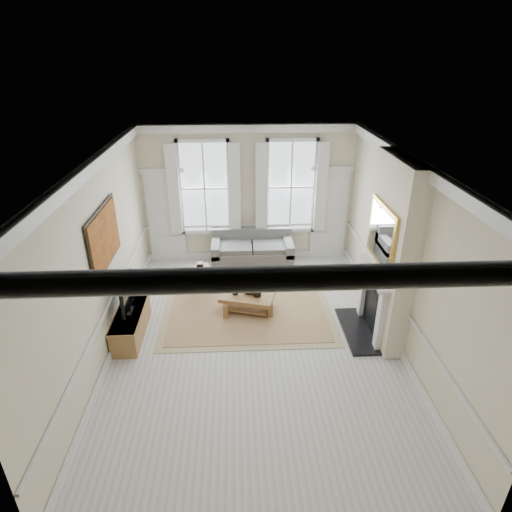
{
  "coord_description": "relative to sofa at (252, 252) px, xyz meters",
  "views": [
    {
      "loc": [
        -0.31,
        -6.51,
        4.97
      ],
      "look_at": [
        0.07,
        1.08,
        1.25
      ],
      "focal_mm": 30.0,
      "sensor_mm": 36.0,
      "label": 1
    }
  ],
  "objects": [
    {
      "name": "floor",
      "position": [
        -0.08,
        -3.11,
        -0.37
      ],
      "size": [
        7.2,
        7.2,
        0.0
      ],
      "primitive_type": "plane",
      "color": "#B7B5AD",
      "rests_on": "ground"
    },
    {
      "name": "ceiling",
      "position": [
        -0.08,
        -3.11,
        3.03
      ],
      "size": [
        7.2,
        7.2,
        0.0
      ],
      "primitive_type": "plane",
      "rotation": [
        3.14,
        0.0,
        0.0
      ],
      "color": "white",
      "rests_on": "back_wall"
    },
    {
      "name": "back_wall",
      "position": [
        -0.08,
        0.49,
        1.33
      ],
      "size": [
        5.2,
        0.0,
        5.2
      ],
      "primitive_type": "plane",
      "rotation": [
        1.57,
        0.0,
        0.0
      ],
      "color": "beige",
      "rests_on": "floor"
    },
    {
      "name": "left_wall",
      "position": [
        -2.68,
        -3.11,
        1.33
      ],
      "size": [
        0.0,
        7.2,
        7.2
      ],
      "primitive_type": "plane",
      "rotation": [
        1.57,
        0.0,
        1.57
      ],
      "color": "beige",
      "rests_on": "floor"
    },
    {
      "name": "right_wall",
      "position": [
        2.52,
        -3.11,
        1.33
      ],
      "size": [
        0.0,
        7.2,
        7.2
      ],
      "primitive_type": "plane",
      "rotation": [
        1.57,
        0.0,
        -1.57
      ],
      "color": "beige",
      "rests_on": "floor"
    },
    {
      "name": "window_left",
      "position": [
        -1.13,
        0.44,
        1.53
      ],
      "size": [
        1.26,
        0.2,
        2.2
      ],
      "primitive_type": null,
      "color": "#B2BCC6",
      "rests_on": "back_wall"
    },
    {
      "name": "window_right",
      "position": [
        0.97,
        0.44,
        1.53
      ],
      "size": [
        1.26,
        0.2,
        2.2
      ],
      "primitive_type": null,
      "color": "#B2BCC6",
      "rests_on": "back_wall"
    },
    {
      "name": "door_left",
      "position": [
        -2.13,
        0.45,
        0.78
      ],
      "size": [
        0.9,
        0.08,
        2.3
      ],
      "primitive_type": "cube",
      "color": "silver",
      "rests_on": "floor"
    },
    {
      "name": "door_right",
      "position": [
        1.97,
        0.45,
        0.78
      ],
      "size": [
        0.9,
        0.08,
        2.3
      ],
      "primitive_type": "cube",
      "color": "silver",
      "rests_on": "floor"
    },
    {
      "name": "painting",
      "position": [
        -2.64,
        -2.81,
        1.68
      ],
      "size": [
        0.05,
        1.66,
        1.06
      ],
      "primitive_type": "cube",
      "color": "#AB661D",
      "rests_on": "left_wall"
    },
    {
      "name": "chimney_breast",
      "position": [
        2.35,
        -2.91,
        1.33
      ],
      "size": [
        0.35,
        1.7,
        3.38
      ],
      "primitive_type": "cube",
      "color": "beige",
      "rests_on": "floor"
    },
    {
      "name": "hearth",
      "position": [
        1.92,
        -2.91,
        -0.35
      ],
      "size": [
        0.55,
        1.5,
        0.05
      ],
      "primitive_type": "cube",
      "color": "black",
      "rests_on": "floor"
    },
    {
      "name": "fireplace",
      "position": [
        2.12,
        -2.91,
        0.36
      ],
      "size": [
        0.21,
        1.45,
        1.33
      ],
      "color": "silver",
      "rests_on": "floor"
    },
    {
      "name": "mirror",
      "position": [
        2.13,
        -2.91,
        1.68
      ],
      "size": [
        0.06,
        1.26,
        1.06
      ],
      "primitive_type": "cube",
      "color": "gold",
      "rests_on": "chimney_breast"
    },
    {
      "name": "sofa",
      "position": [
        0.0,
        0.0,
        0.0
      ],
      "size": [
        1.98,
        0.97,
        0.89
      ],
      "color": "#585856",
      "rests_on": "floor"
    },
    {
      "name": "side_table",
      "position": [
        -1.2,
        -1.18,
        0.08
      ],
      "size": [
        0.59,
        0.59,
        0.56
      ],
      "rotation": [
        0.0,
        0.0,
        0.37
      ],
      "color": "brown",
      "rests_on": "floor"
    },
    {
      "name": "rug",
      "position": [
        -0.18,
        -2.1,
        -0.36
      ],
      "size": [
        3.5,
        2.6,
        0.02
      ],
      "primitive_type": "cube",
      "color": "#A68255",
      "rests_on": "floor"
    },
    {
      "name": "coffee_table",
      "position": [
        -0.18,
        -2.1,
        -0.05
      ],
      "size": [
        1.2,
        0.89,
        0.4
      ],
      "rotation": [
        0.0,
        0.0,
        -0.27
      ],
      "color": "brown",
      "rests_on": "rug"
    },
    {
      "name": "ceramic_pot_a",
      "position": [
        -0.43,
        -2.05,
        0.09
      ],
      "size": [
        0.12,
        0.12,
        0.12
      ],
      "primitive_type": "cylinder",
      "color": "black",
      "rests_on": "coffee_table"
    },
    {
      "name": "ceramic_pot_b",
      "position": [
        0.02,
        -2.15,
        0.09
      ],
      "size": [
        0.16,
        0.16,
        0.11
      ],
      "primitive_type": "cylinder",
      "color": "black",
      "rests_on": "coffee_table"
    },
    {
      "name": "bowl",
      "position": [
        -0.13,
        -2.0,
        0.07
      ],
      "size": [
        0.36,
        0.36,
        0.07
      ],
      "primitive_type": "imported",
      "rotation": [
        0.0,
        0.0,
        -0.36
      ],
      "color": "black",
      "rests_on": "coffee_table"
    },
    {
      "name": "tv_stand",
      "position": [
        -2.42,
        -2.79,
        -0.11
      ],
      "size": [
        0.47,
        1.46,
        0.52
      ],
      "primitive_type": "cube",
      "color": "brown",
      "rests_on": "floor"
    },
    {
      "name": "tv",
      "position": [
        -2.4,
        -2.79,
        0.54
      ],
      "size": [
        0.08,
        0.9,
        0.68
      ],
      "color": "black",
      "rests_on": "tv_stand"
    }
  ]
}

